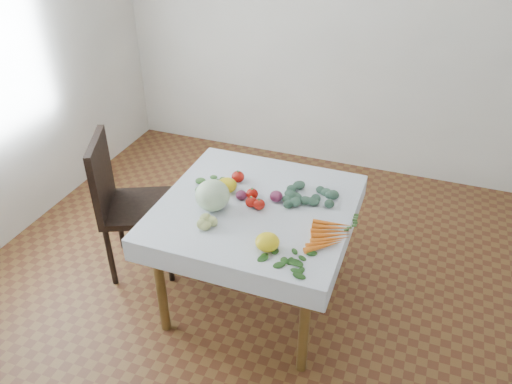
# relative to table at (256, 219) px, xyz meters

# --- Properties ---
(ground) EXTENTS (4.00, 4.00, 0.00)m
(ground) POSITION_rel_table_xyz_m (0.00, 0.00, -0.65)
(ground) COLOR brown
(back_wall) EXTENTS (4.00, 0.04, 2.70)m
(back_wall) POSITION_rel_table_xyz_m (0.00, 2.00, 0.70)
(back_wall) COLOR white
(back_wall) RESTS_ON ground
(table) EXTENTS (1.00, 1.00, 0.75)m
(table) POSITION_rel_table_xyz_m (0.00, 0.00, 0.00)
(table) COLOR brown
(table) RESTS_ON ground
(tablecloth) EXTENTS (1.12, 1.12, 0.01)m
(tablecloth) POSITION_rel_table_xyz_m (0.00, 0.00, 0.10)
(tablecloth) COLOR white
(tablecloth) RESTS_ON table
(chair) EXTENTS (0.61, 0.61, 1.01)m
(chair) POSITION_rel_table_xyz_m (-0.96, 0.01, -0.07)
(chair) COLOR black
(chair) RESTS_ON ground
(cabbage) EXTENTS (0.26, 0.26, 0.18)m
(cabbage) POSITION_rel_table_xyz_m (-0.22, -0.12, 0.19)
(cabbage) COLOR silver
(cabbage) RESTS_ON tablecloth
(tomato_a) EXTENTS (0.08, 0.08, 0.07)m
(tomato_a) POSITION_rel_table_xyz_m (-0.20, 0.21, 0.14)
(tomato_a) COLOR #AE130B
(tomato_a) RESTS_ON tablecloth
(tomato_b) EXTENTS (0.09, 0.09, 0.06)m
(tomato_b) POSITION_rel_table_xyz_m (0.03, -0.03, 0.13)
(tomato_b) COLOR #AE130B
(tomato_b) RESTS_ON tablecloth
(tomato_c) EXTENTS (0.08, 0.08, 0.06)m
(tomato_c) POSITION_rel_table_xyz_m (-0.05, 0.06, 0.13)
(tomato_c) COLOR #AE130B
(tomato_c) RESTS_ON tablecloth
(tomato_d) EXTENTS (0.09, 0.09, 0.06)m
(tomato_d) POSITION_rel_table_xyz_m (-0.02, -0.03, 0.13)
(tomato_d) COLOR #AE130B
(tomato_d) RESTS_ON tablecloth
(heirloom_back) EXTENTS (0.16, 0.16, 0.09)m
(heirloom_back) POSITION_rel_table_xyz_m (-0.22, 0.08, 0.15)
(heirloom_back) COLOR yellow
(heirloom_back) RESTS_ON tablecloth
(heirloom_front) EXTENTS (0.13, 0.13, 0.09)m
(heirloom_front) POSITION_rel_table_xyz_m (0.20, -0.36, 0.15)
(heirloom_front) COLOR yellow
(heirloom_front) RESTS_ON tablecloth
(onion_a) EXTENTS (0.10, 0.10, 0.07)m
(onion_a) POSITION_rel_table_xyz_m (0.10, 0.08, 0.14)
(onion_a) COLOR #591937
(onion_a) RESTS_ON tablecloth
(onion_b) EXTENTS (0.08, 0.08, 0.06)m
(onion_b) POSITION_rel_table_xyz_m (-0.10, 0.02, 0.13)
(onion_b) COLOR #591937
(onion_b) RESTS_ON tablecloth
(tomatillo_cluster) EXTENTS (0.18, 0.11, 0.05)m
(tomatillo_cluster) POSITION_rel_table_xyz_m (-0.16, -0.30, 0.13)
(tomatillo_cluster) COLOR #BECA74
(tomatillo_cluster) RESTS_ON tablecloth
(carrot_bunch) EXTENTS (0.22, 0.33, 0.03)m
(carrot_bunch) POSITION_rel_table_xyz_m (0.48, -0.15, 0.12)
(carrot_bunch) COLOR #D95E18
(carrot_bunch) RESTS_ON tablecloth
(kale_bunch) EXTENTS (0.31, 0.29, 0.04)m
(kale_bunch) POSITION_rel_table_xyz_m (0.29, 0.14, 0.12)
(kale_bunch) COLOR #3A5F4E
(kale_bunch) RESTS_ON tablecloth
(basil_bunch) EXTENTS (0.25, 0.21, 0.01)m
(basil_bunch) POSITION_rel_table_xyz_m (0.31, -0.42, 0.11)
(basil_bunch) COLOR #26571B
(basil_bunch) RESTS_ON tablecloth
(dill_bunch) EXTENTS (0.25, 0.18, 0.03)m
(dill_bunch) POSITION_rel_table_xyz_m (-0.32, 0.12, 0.12)
(dill_bunch) COLOR #437134
(dill_bunch) RESTS_ON tablecloth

